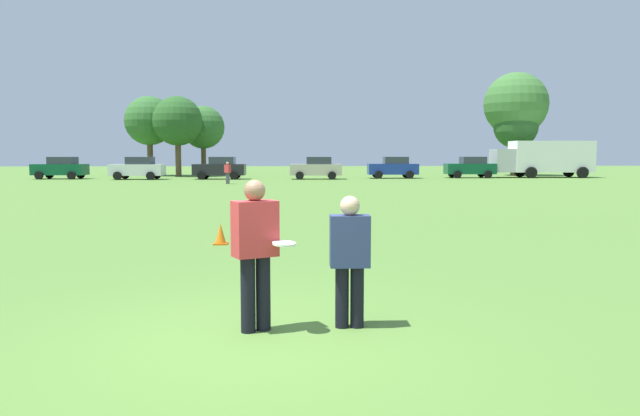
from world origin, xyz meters
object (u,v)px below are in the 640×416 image
(parked_car_mid_right, at_px, (316,168))
(box_truck, at_px, (544,157))
(parked_car_near_left, at_px, (61,168))
(player_defender, at_px, (350,254))
(traffic_cone, at_px, (221,234))
(parked_car_mid_left, at_px, (138,168))
(parked_car_center, at_px, (220,168))
(player_thrower, at_px, (255,247))
(parked_car_far_right, at_px, (470,167))
(bystander_sideline_watcher, at_px, (228,171))
(parked_car_near_right, at_px, (393,167))
(frisbee, at_px, (284,243))

(parked_car_mid_right, xyz_separation_m, box_truck, (19.95, 2.20, 0.83))
(box_truck, bearing_deg, parked_car_near_left, -178.99)
(player_defender, height_order, traffic_cone, player_defender)
(parked_car_mid_left, height_order, parked_car_center, same)
(parked_car_near_left, distance_m, box_truck, 41.00)
(player_thrower, bearing_deg, parked_car_mid_right, 86.25)
(player_thrower, relative_size, player_defender, 1.12)
(parked_car_center, relative_size, parked_car_far_right, 1.00)
(player_thrower, distance_m, parked_car_mid_right, 42.31)
(parked_car_near_left, height_order, parked_car_far_right, same)
(player_defender, bearing_deg, box_truck, 64.00)
(parked_car_center, relative_size, box_truck, 0.50)
(traffic_cone, bearing_deg, parked_car_center, 96.30)
(parked_car_far_right, bearing_deg, player_thrower, -110.11)
(player_defender, height_order, bystander_sideline_watcher, player_defender)
(parked_car_near_left, xyz_separation_m, parked_car_near_right, (27.63, -0.05, 0.00))
(parked_car_center, height_order, bystander_sideline_watcher, parked_car_center)
(traffic_cone, relative_size, parked_car_center, 0.11)
(parked_car_mid_left, bearing_deg, box_truck, 3.45)
(traffic_cone, height_order, parked_car_mid_left, parked_car_mid_left)
(traffic_cone, height_order, parked_car_mid_right, parked_car_mid_right)
(frisbee, relative_size, parked_car_far_right, 0.06)
(player_defender, xyz_separation_m, frisbee, (-0.77, -0.22, 0.17))
(parked_car_center, xyz_separation_m, parked_car_near_right, (14.47, 0.98, 0.00))
(parked_car_far_right, distance_m, box_truck, 6.59)
(box_truck, bearing_deg, frisbee, -116.69)
(parked_car_near_right, height_order, parked_car_far_right, same)
(frisbee, height_order, parked_car_near_right, parked_car_near_right)
(player_thrower, relative_size, parked_car_mid_right, 0.41)
(parked_car_near_right, bearing_deg, parked_car_center, -176.12)
(player_thrower, height_order, traffic_cone, player_thrower)
(parked_car_mid_left, relative_size, parked_car_center, 1.00)
(player_thrower, xyz_separation_m, parked_car_mid_left, (-11.66, 42.34, -0.07))
(traffic_cone, relative_size, parked_car_near_right, 0.11)
(traffic_cone, distance_m, bystander_sideline_watcher, 27.97)
(parked_car_center, bearing_deg, parked_car_mid_right, -3.19)
(parked_car_near_right, bearing_deg, player_defender, -100.74)
(traffic_cone, bearing_deg, parked_car_near_right, 74.07)
(frisbee, bearing_deg, parked_car_mid_left, 105.77)
(traffic_cone, xyz_separation_m, parked_car_center, (-3.96, 35.85, 0.69))
(parked_car_mid_right, relative_size, box_truck, 0.50)
(frisbee, distance_m, box_truck, 49.85)
(parked_car_center, distance_m, parked_car_near_right, 14.51)
(player_defender, relative_size, bystander_sideline_watcher, 1.03)
(frisbee, relative_size, parked_car_mid_left, 0.06)
(parked_car_near_left, xyz_separation_m, bystander_sideline_watcher, (14.55, -9.05, -0.06))
(parked_car_near_right, relative_size, parked_car_far_right, 1.00)
(parked_car_mid_left, xyz_separation_m, parked_car_far_right, (27.84, 1.86, 0.00))
(parked_car_near_left, distance_m, parked_car_far_right, 34.45)
(parked_car_center, bearing_deg, parked_car_far_right, 4.15)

